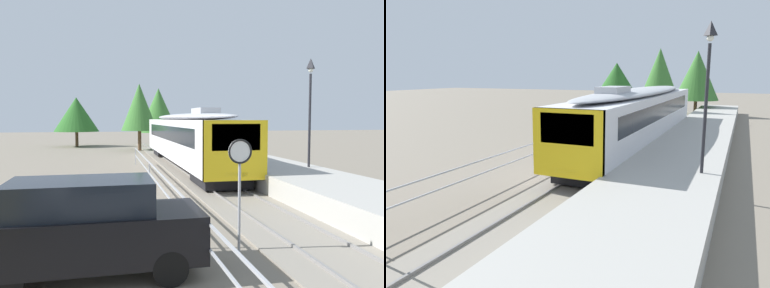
# 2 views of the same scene
# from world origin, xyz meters

# --- Properties ---
(ground_plane) EXTENTS (160.00, 160.00, 0.00)m
(ground_plane) POSITION_xyz_m (-3.00, 22.00, 0.00)
(ground_plane) COLOR slate
(track_rails) EXTENTS (3.20, 60.00, 0.14)m
(track_rails) POSITION_xyz_m (0.00, 22.00, 0.03)
(track_rails) COLOR gray
(track_rails) RESTS_ON ground
(commuter_train) EXTENTS (2.82, 20.37, 3.74)m
(commuter_train) POSITION_xyz_m (0.00, 27.90, 2.15)
(commuter_train) COLOR silver
(commuter_train) RESTS_ON track_rails
(station_platform) EXTENTS (3.90, 60.00, 0.90)m
(station_platform) POSITION_xyz_m (3.25, 22.00, 0.45)
(station_platform) COLOR #A8A59E
(station_platform) RESTS_ON ground
(platform_lamp_mid_platform) EXTENTS (0.34, 0.34, 5.35)m
(platform_lamp_mid_platform) POSITION_xyz_m (4.51, 19.85, 4.62)
(platform_lamp_mid_platform) COLOR #232328
(platform_lamp_mid_platform) RESTS_ON station_platform
(tree_behind_carpark) EXTENTS (5.23, 5.23, 5.84)m
(tree_behind_carpark) POSITION_xyz_m (-8.78, 49.75, 3.81)
(tree_behind_carpark) COLOR brown
(tree_behind_carpark) RESTS_ON ground
(tree_behind_station_far) EXTENTS (3.75, 3.75, 6.94)m
(tree_behind_station_far) POSITION_xyz_m (-1.96, 42.47, 4.49)
(tree_behind_station_far) COLOR brown
(tree_behind_station_far) RESTS_ON ground
(tree_distant_left) EXTENTS (4.79, 4.79, 6.98)m
(tree_distant_left) POSITION_xyz_m (0.84, 48.63, 4.31)
(tree_distant_left) COLOR brown
(tree_distant_left) RESTS_ON ground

